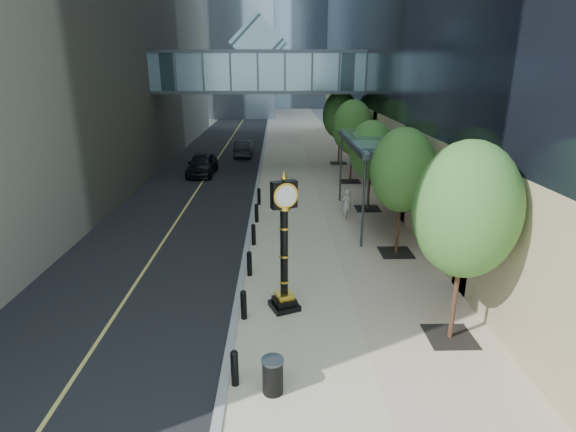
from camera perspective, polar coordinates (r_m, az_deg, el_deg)
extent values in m
plane|color=gray|center=(11.73, 7.31, -23.54)|extent=(320.00, 320.00, 0.00)
cube|color=black|center=(49.54, -7.69, 9.09)|extent=(8.00, 180.00, 0.02)
cube|color=#BEAF92|center=(49.30, 1.71, 9.22)|extent=(8.00, 180.00, 0.06)
cube|color=gray|center=(49.26, -3.00, 9.21)|extent=(0.25, 180.00, 0.07)
cube|color=slate|center=(36.65, -3.73, 17.80)|extent=(17.00, 4.00, 3.00)
cube|color=#383F44|center=(36.69, -3.68, 15.53)|extent=(17.00, 4.20, 0.25)
cube|color=#383F44|center=(36.67, -3.78, 20.06)|extent=(17.00, 4.20, 0.25)
cube|color=slate|center=(36.69, -3.80, 21.08)|extent=(4.24, 3.00, 4.24)
cube|color=#383F44|center=(23.46, 11.32, 9.13)|extent=(3.00, 8.00, 0.25)
cube|color=slate|center=(23.44, 11.35, 9.49)|extent=(2.80, 7.80, 0.06)
cylinder|color=#383F44|center=(20.12, 9.54, 1.59)|extent=(0.12, 0.12, 4.20)
cylinder|color=#383F44|center=(27.19, 6.72, 6.08)|extent=(0.12, 0.12, 4.20)
cylinder|color=black|center=(12.12, -6.78, -18.80)|extent=(0.20, 0.20, 0.90)
cylinder|color=black|center=(14.79, -5.65, -11.31)|extent=(0.20, 0.20, 0.90)
cylinder|color=black|center=(17.64, -4.91, -6.18)|extent=(0.20, 0.20, 0.90)
cylinder|color=black|center=(20.59, -4.39, -2.49)|extent=(0.20, 0.20, 0.90)
cylinder|color=black|center=(23.60, -4.00, 0.27)|extent=(0.20, 0.20, 0.90)
cylinder|color=black|center=(26.66, -3.70, 2.40)|extent=(0.20, 0.20, 0.90)
cube|color=black|center=(14.88, 19.85, -14.20)|extent=(1.40, 1.40, 0.02)
cylinder|color=#442C1D|center=(14.13, 20.54, -8.78)|extent=(0.14, 0.14, 3.17)
ellipsoid|color=#225C22|center=(13.25, 21.71, 0.72)|extent=(2.90, 2.90, 3.87)
cube|color=black|center=(20.37, 13.53, -4.54)|extent=(1.40, 1.40, 0.02)
cylinder|color=#442C1D|center=(19.86, 13.84, -0.68)|extent=(0.14, 0.14, 2.91)
ellipsoid|color=#225C22|center=(19.27, 14.34, 5.66)|extent=(2.67, 2.67, 3.56)
cube|color=black|center=(26.32, 10.07, 0.93)|extent=(1.40, 1.40, 0.02)
cylinder|color=#442C1D|center=(25.96, 10.24, 3.74)|extent=(0.14, 0.14, 2.69)
ellipsoid|color=#225C22|center=(25.52, 10.50, 8.26)|extent=(2.46, 2.46, 3.28)
cube|color=black|center=(32.48, 7.91, 4.36)|extent=(1.40, 1.40, 0.02)
cylinder|color=#442C1D|center=(32.15, 8.02, 6.97)|extent=(0.14, 0.14, 3.04)
ellipsoid|color=#225C22|center=(31.78, 8.21, 11.12)|extent=(2.78, 2.78, 3.71)
cube|color=black|center=(38.75, 6.42, 6.68)|extent=(1.40, 1.40, 0.02)
cylinder|color=#442C1D|center=(38.47, 6.51, 8.99)|extent=(0.14, 0.14, 3.18)
ellipsoid|color=#225C22|center=(38.15, 6.64, 12.63)|extent=(2.91, 2.91, 3.88)
cube|color=black|center=(15.47, -0.48, -11.31)|extent=(1.13, 1.13, 0.19)
cube|color=black|center=(15.37, -0.48, -10.68)|extent=(0.88, 0.88, 0.19)
cube|color=gold|center=(15.28, -0.48, -10.05)|extent=(0.69, 0.69, 0.19)
cylinder|color=black|center=(14.59, -0.50, -4.56)|extent=(0.25, 0.25, 2.98)
cube|color=black|center=(13.96, -0.52, 2.74)|extent=(0.87, 0.57, 0.87)
cylinder|color=white|center=(14.12, -0.53, 2.92)|extent=(0.64, 0.29, 0.67)
cylinder|color=white|center=(13.80, -0.51, 2.55)|extent=(0.64, 0.29, 0.67)
sphere|color=gold|center=(13.83, -0.52, 4.85)|extent=(0.19, 0.19, 0.19)
cylinder|color=black|center=(11.83, -1.94, -19.72)|extent=(0.58, 0.58, 0.90)
imported|color=beige|center=(24.17, 7.48, 1.48)|extent=(0.69, 0.57, 1.61)
imported|color=black|center=(34.99, -10.85, 6.49)|extent=(2.03, 4.83, 1.63)
imported|color=black|center=(42.10, -5.66, 8.57)|extent=(1.54, 4.42, 1.46)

